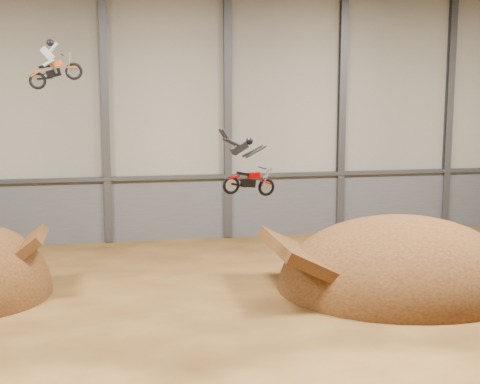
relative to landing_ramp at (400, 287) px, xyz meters
name	(u,v)px	position (x,y,z in m)	size (l,w,h in m)	color
floor	(206,333)	(-8.95, -3.85, 0.00)	(40.00, 40.00, 0.00)	#543416
back_wall	(167,115)	(-8.95, 11.15, 7.00)	(40.00, 0.10, 14.00)	#A19D8E
lower_band_back	(169,209)	(-8.95, 11.05, 1.75)	(39.80, 0.18, 3.50)	#5C5E64
steel_rail	(169,177)	(-8.95, 10.90, 3.55)	(39.80, 0.35, 0.20)	#47494F
steel_column_2	(105,115)	(-12.28, 10.95, 7.00)	(0.40, 0.36, 13.90)	#47494F
steel_column_3	(228,114)	(-5.61, 10.95, 7.00)	(0.40, 0.36, 13.90)	#47494F
steel_column_4	(342,114)	(1.05, 10.95, 7.00)	(0.40, 0.36, 13.90)	#47494F
steel_column_5	(449,113)	(7.72, 10.95, 7.00)	(0.40, 0.36, 13.90)	#47494F
landing_ramp	(400,287)	(0.00, 0.00, 0.00)	(10.62, 9.39, 6.12)	#402310
fmx_rider_a	(57,60)	(-14.02, 2.21, 9.56)	(2.14, 0.82, 1.94)	#D24D0C
fmx_rider_b	(248,163)	(-7.04, -1.82, 5.69)	(2.78, 0.79, 2.38)	#CC0002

